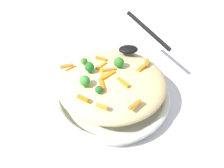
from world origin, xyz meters
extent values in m
plane|color=silver|center=(0.00, 0.00, 0.00)|extent=(2.40, 2.40, 0.00)
cylinder|color=silver|center=(0.00, 0.00, 0.01)|extent=(0.31, 0.31, 0.03)
torus|color=silver|center=(0.00, 0.00, 0.04)|extent=(0.33, 0.33, 0.02)
torus|color=black|center=(0.00, 0.00, 0.04)|extent=(0.33, 0.33, 0.00)
ellipsoid|color=#DBC689|center=(0.00, 0.00, 0.08)|extent=(0.30, 0.29, 0.08)
cube|color=orange|center=(-0.12, 0.04, 0.12)|extent=(0.04, 0.02, 0.01)
cube|color=orange|center=(0.02, -0.05, 0.12)|extent=(0.03, 0.04, 0.01)
cube|color=orange|center=(-0.08, -0.09, 0.12)|extent=(0.03, 0.02, 0.01)
cube|color=orange|center=(-0.03, 0.05, 0.12)|extent=(0.03, 0.02, 0.01)
cube|color=orange|center=(0.04, -0.12, 0.12)|extent=(0.03, 0.03, 0.01)
cube|color=orange|center=(-0.03, -0.01, 0.12)|extent=(0.01, 0.04, 0.01)
cube|color=orange|center=(0.08, 0.01, 0.12)|extent=(0.03, 0.03, 0.01)
cube|color=orange|center=(-0.01, 0.00, 0.13)|extent=(0.04, 0.01, 0.01)
cube|color=orange|center=(-0.01, -0.02, 0.12)|extent=(0.04, 0.03, 0.01)
cube|color=orange|center=(0.10, 0.03, 0.12)|extent=(0.02, 0.03, 0.01)
cube|color=orange|center=(-0.03, -0.05, 0.12)|extent=(0.01, 0.04, 0.01)
cube|color=orange|center=(-0.03, 0.02, 0.12)|extent=(0.03, 0.03, 0.01)
cube|color=orange|center=(-0.03, -0.12, 0.12)|extent=(0.03, 0.02, 0.01)
cylinder|color=#205B1C|center=(-0.06, 0.00, 0.12)|extent=(0.01, 0.01, 0.01)
sphere|color=#236B23|center=(-0.06, 0.00, 0.14)|extent=(0.02, 0.02, 0.02)
cylinder|color=#296820|center=(0.02, 0.01, 0.12)|extent=(0.01, 0.01, 0.01)
sphere|color=#2D7A28|center=(0.02, 0.01, 0.14)|extent=(0.03, 0.03, 0.03)
cylinder|color=#296820|center=(-0.07, 0.04, 0.12)|extent=(0.01, 0.01, 0.01)
sphere|color=#2D7A28|center=(-0.07, 0.04, 0.13)|extent=(0.02, 0.02, 0.02)
cylinder|color=#205B1C|center=(-0.04, -0.07, 0.12)|extent=(0.01, 0.01, 0.01)
sphere|color=#236B23|center=(-0.04, -0.07, 0.13)|extent=(0.02, 0.02, 0.02)
cylinder|color=#377928|center=(-0.07, -0.05, 0.12)|extent=(0.01, 0.01, 0.01)
sphere|color=#3D8E33|center=(-0.07, -0.05, 0.13)|extent=(0.03, 0.03, 0.03)
ellipsoid|color=black|center=(0.05, 0.08, 0.13)|extent=(0.06, 0.04, 0.02)
cylinder|color=black|center=(0.12, 0.13, 0.16)|extent=(0.12, 0.15, 0.07)
camera|label=1|loc=(-0.04, -0.42, 0.47)|focal=33.24mm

